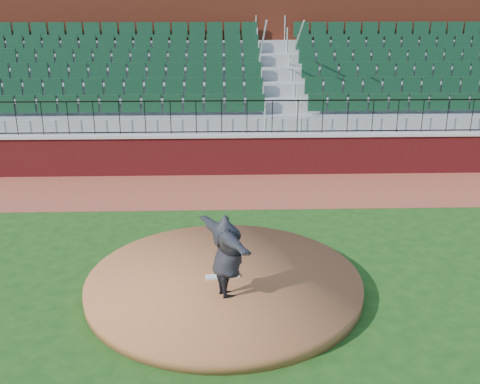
# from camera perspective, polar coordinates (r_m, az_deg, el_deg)

# --- Properties ---
(ground) EXTENTS (90.00, 90.00, 0.00)m
(ground) POSITION_cam_1_polar(r_m,az_deg,el_deg) (11.19, 0.25, -8.85)
(ground) COLOR #183F12
(ground) RESTS_ON ground
(warning_track) EXTENTS (34.00, 3.20, 0.01)m
(warning_track) POSITION_cam_1_polar(r_m,az_deg,el_deg) (16.15, -0.44, 0.21)
(warning_track) COLOR brown
(warning_track) RESTS_ON ground
(field_wall) EXTENTS (34.00, 0.35, 1.20)m
(field_wall) POSITION_cam_1_polar(r_m,az_deg,el_deg) (17.50, -0.57, 3.75)
(field_wall) COLOR maroon
(field_wall) RESTS_ON ground
(wall_cap) EXTENTS (34.00, 0.45, 0.10)m
(wall_cap) POSITION_cam_1_polar(r_m,az_deg,el_deg) (17.34, -0.58, 5.82)
(wall_cap) COLOR #B7B7B7
(wall_cap) RESTS_ON field_wall
(wall_railing) EXTENTS (34.00, 0.05, 1.00)m
(wall_railing) POSITION_cam_1_polar(r_m,az_deg,el_deg) (17.22, -0.58, 7.60)
(wall_railing) COLOR black
(wall_railing) RESTS_ON wall_cap
(seating_stands) EXTENTS (34.00, 5.10, 4.60)m
(seating_stands) POSITION_cam_1_polar(r_m,az_deg,el_deg) (19.82, -0.77, 10.60)
(seating_stands) COLOR gray
(seating_stands) RESTS_ON ground
(concourse_wall) EXTENTS (34.00, 0.50, 5.50)m
(concourse_wall) POSITION_cam_1_polar(r_m,az_deg,el_deg) (22.53, -0.91, 12.79)
(concourse_wall) COLOR maroon
(concourse_wall) RESTS_ON ground
(pitchers_mound) EXTENTS (5.18, 5.18, 0.25)m
(pitchers_mound) POSITION_cam_1_polar(r_m,az_deg,el_deg) (10.79, -1.63, -9.23)
(pitchers_mound) COLOR brown
(pitchers_mound) RESTS_ON ground
(pitching_rubber) EXTENTS (0.64, 0.26, 0.04)m
(pitching_rubber) POSITION_cam_1_polar(r_m,az_deg,el_deg) (10.72, -1.78, -8.53)
(pitching_rubber) COLOR silver
(pitching_rubber) RESTS_ON pitchers_mound
(pitcher) EXTENTS (1.25, 1.93, 1.53)m
(pitcher) POSITION_cam_1_polar(r_m,az_deg,el_deg) (9.78, -1.32, -6.50)
(pitcher) COLOR black
(pitcher) RESTS_ON pitchers_mound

